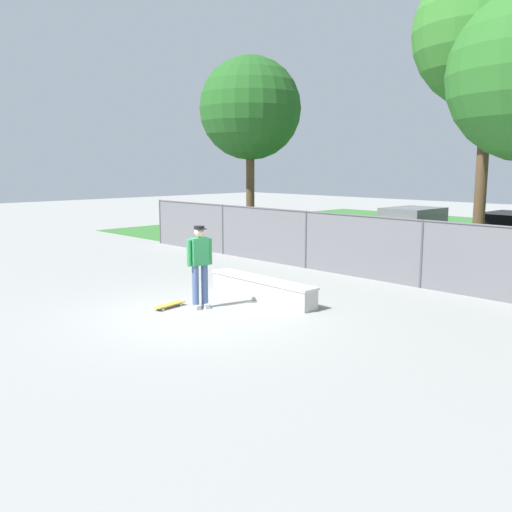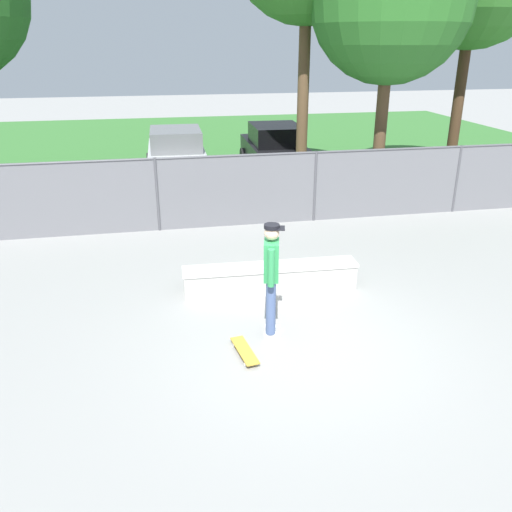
% 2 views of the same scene
% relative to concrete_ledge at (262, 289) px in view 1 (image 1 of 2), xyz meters
% --- Properties ---
extents(ground_plane, '(80.00, 80.00, 0.00)m').
position_rel_concrete_ledge_xyz_m(ground_plane, '(0.04, -1.92, -0.26)').
color(ground_plane, gray).
extents(grass_strip, '(31.56, 20.00, 0.02)m').
position_rel_concrete_ledge_xyz_m(grass_strip, '(0.04, 14.12, -0.25)').
color(grass_strip, '#336B2D').
rests_on(grass_strip, ground).
extents(concrete_ledge, '(3.22, 0.59, 0.51)m').
position_rel_concrete_ledge_xyz_m(concrete_ledge, '(0.00, 0.00, 0.00)').
color(concrete_ledge, '#B7B5AD').
rests_on(concrete_ledge, ground).
extents(skateboarder, '(0.36, 0.59, 1.84)m').
position_rel_concrete_ledge_xyz_m(skateboarder, '(-0.35, -1.58, 0.78)').
color(skateboarder, beige).
rests_on(skateboarder, ground).
extents(skateboard, '(0.32, 0.82, 0.09)m').
position_rel_concrete_ledge_xyz_m(skateboard, '(-0.85, -2.06, -0.18)').
color(skateboard, gold).
rests_on(skateboard, ground).
extents(chainlink_fence, '(19.63, 0.07, 1.78)m').
position_rel_concrete_ledge_xyz_m(chainlink_fence, '(0.04, 3.82, 0.72)').
color(chainlink_fence, '#4C4C51').
rests_on(chainlink_fence, ground).
extents(tree_near_left, '(3.83, 3.83, 7.20)m').
position_rel_concrete_ledge_xyz_m(tree_near_left, '(-6.38, 5.71, 5.00)').
color(tree_near_left, brown).
rests_on(tree_near_left, ground).
extents(tree_near_right, '(4.12, 4.12, 8.75)m').
position_rel_concrete_ledge_xyz_m(tree_near_right, '(2.33, 6.31, 6.40)').
color(tree_near_right, brown).
rests_on(tree_near_right, ground).
extents(car_silver, '(2.11, 4.25, 1.66)m').
position_rel_concrete_ledge_xyz_m(car_silver, '(-1.16, 8.92, 0.58)').
color(car_silver, '#B7BABF').
rests_on(car_silver, ground).
extents(car_black, '(2.11, 4.25, 1.66)m').
position_rel_concrete_ledge_xyz_m(car_black, '(2.22, 9.16, 0.58)').
color(car_black, black).
rests_on(car_black, ground).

